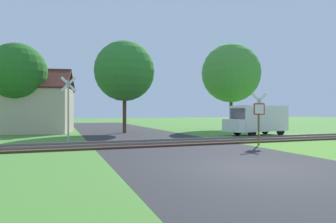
% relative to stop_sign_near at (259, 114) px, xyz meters
% --- Properties ---
extents(ground_plane, '(160.00, 160.00, 0.00)m').
position_rel_stop_sign_near_xyz_m(ground_plane, '(-4.45, -5.43, -1.66)').
color(ground_plane, '#4C8433').
extents(road_asphalt, '(7.88, 80.00, 0.01)m').
position_rel_stop_sign_near_xyz_m(road_asphalt, '(-4.45, -3.43, -1.66)').
color(road_asphalt, '#2D2D30').
rests_on(road_asphalt, ground).
extents(rail_track, '(60.00, 2.60, 0.22)m').
position_rel_stop_sign_near_xyz_m(rail_track, '(-4.45, 2.27, -1.61)').
color(rail_track, '#422D1E').
rests_on(rail_track, ground).
extents(stop_sign_near, '(0.86, 0.24, 2.81)m').
position_rel_stop_sign_near_xyz_m(stop_sign_near, '(0.00, 0.00, 0.00)').
color(stop_sign_near, brown).
rests_on(stop_sign_near, ground).
extents(crossing_sign_far, '(0.87, 0.20, 3.80)m').
position_rel_stop_sign_near_xyz_m(crossing_sign_far, '(-9.48, 4.66, 0.52)').
color(crossing_sign_far, '#9E9EA5').
rests_on(crossing_sign_far, ground).
extents(house, '(7.17, 6.26, 5.54)m').
position_rel_stop_sign_near_xyz_m(house, '(-12.09, 14.90, 0.40)').
color(house, '#C6B293').
rests_on(house, ground).
extents(tree_center, '(5.10, 5.10, 7.79)m').
position_rel_stop_sign_near_xyz_m(tree_center, '(-4.78, 11.80, 3.57)').
color(tree_center, '#513823').
rests_on(tree_center, ground).
extents(tree_left, '(4.57, 4.57, 7.28)m').
position_rel_stop_sign_near_xyz_m(tree_left, '(-13.13, 13.30, 3.32)').
color(tree_left, '#513823').
rests_on(tree_left, ground).
extents(tree_far, '(6.07, 6.07, 8.84)m').
position_rel_stop_sign_near_xyz_m(tree_far, '(6.76, 13.61, 4.13)').
color(tree_far, '#513823').
rests_on(tree_far, ground).
extents(mail_truck, '(5.11, 2.51, 2.24)m').
position_rel_stop_sign_near_xyz_m(mail_truck, '(4.09, 5.65, -0.42)').
color(mail_truck, white).
rests_on(mail_truck, ground).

